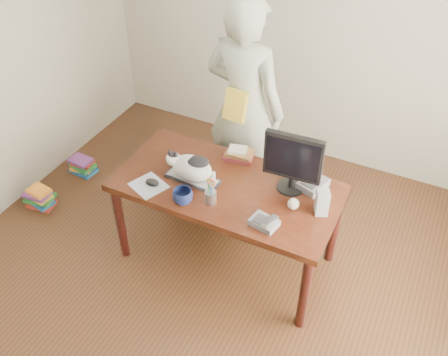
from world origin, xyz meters
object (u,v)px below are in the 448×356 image
monitor (293,160)px  coffee_mug (183,197)px  pen_cup (211,196)px  baseball (293,204)px  calculator (313,184)px  person (244,108)px  book_pile_a (40,198)px  keyboard (193,178)px  cat (190,167)px  mouse (152,182)px  speaker (322,202)px  phone (265,222)px  book_stack (239,154)px  book_pile_b (83,166)px  desk (232,194)px

monitor → coffee_mug: monitor is taller
pen_cup → baseball: size_ratio=2.62×
calculator → person: 0.90m
coffee_mug → book_pile_a: size_ratio=0.50×
pen_cup → book_pile_a: (-1.73, 0.01, -0.72)m
keyboard → cat: bearing=-171.6°
baseball → person: size_ratio=0.04×
mouse → coffee_mug: size_ratio=0.89×
coffee_mug → speaker: speaker is taller
phone → book_stack: book_stack is taller
monitor → book_stack: (-0.47, 0.17, -0.22)m
keyboard → pen_cup: pen_cup is taller
pen_cup → book_pile_a: bearing=179.6°
keyboard → book_stack: size_ratio=1.68×
monitor → coffee_mug: size_ratio=3.33×
calculator → cat: bearing=-142.7°
cat → book_pile_a: cat is taller
baseball → calculator: baseball is taller
book_pile_b → keyboard: bearing=-15.5°
keyboard → monitor: size_ratio=0.90×
person → monitor: bearing=143.4°
desk → monitor: (0.41, 0.07, 0.40)m
coffee_mug → book_stack: bearing=78.4°
book_pile_b → speaker: bearing=-7.8°
mouse → speaker: bearing=34.8°
mouse → coffee_mug: 0.30m
speaker → calculator: size_ratio=0.76×
monitor → mouse: (-0.89, -0.39, -0.23)m
coffee_mug → monitor: bearing=36.9°
cat → monitor: (0.67, 0.21, 0.14)m
speaker → book_pile_b: speaker is taller
book_stack → book_pile_b: book_stack is taller
desk → pen_cup: size_ratio=7.79×
speaker → desk: bearing=151.2°
pen_cup → coffee_mug: 0.19m
book_pile_a → book_pile_b: (0.03, 0.55, -0.02)m
keyboard → phone: (0.64, -0.19, 0.01)m
baseball → calculator: 0.27m
cat → book_stack: cat is taller
speaker → book_pile_a: size_ratio=0.68×
keyboard → person: 0.80m
keyboard → book_stack: bearing=67.1°
pen_cup → book_stack: pen_cup is taller
keyboard → mouse: 0.29m
book_stack → book_pile_b: bearing=170.8°
speaker → book_pile_b: bearing=148.1°
keyboard → book_pile_b: size_ratio=1.57×
cat → book_pile_a: size_ratio=1.45×
desk → baseball: size_ratio=20.43×
book_stack → book_pile_b: (-1.66, 0.02, -0.71)m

